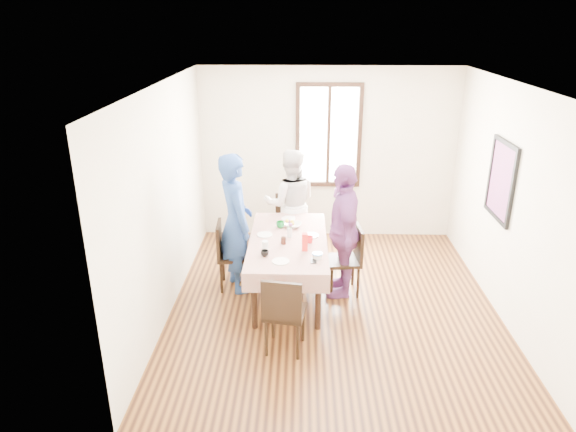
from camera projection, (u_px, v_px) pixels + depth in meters
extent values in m
plane|color=black|center=(333.00, 304.00, 6.50)|extent=(4.50, 4.50, 0.00)
plane|color=beige|center=(328.00, 154.00, 8.10)|extent=(4.00, 0.00, 4.00)
plane|color=beige|center=(510.00, 205.00, 5.95)|extent=(0.00, 4.50, 4.50)
cube|color=black|center=(329.00, 136.00, 7.97)|extent=(1.02, 0.06, 1.62)
cube|color=white|center=(328.00, 136.00, 7.98)|extent=(0.90, 0.02, 1.50)
cube|color=red|center=(501.00, 180.00, 6.16)|extent=(0.04, 0.76, 0.96)
cube|color=black|center=(288.00, 267.00, 6.62)|extent=(0.85, 1.74, 0.75)
cube|color=#600C00|center=(288.00, 240.00, 6.48)|extent=(0.97, 1.86, 0.01)
cube|color=black|center=(235.00, 255.00, 6.76)|extent=(0.45, 0.45, 0.91)
cube|color=black|center=(343.00, 260.00, 6.62)|extent=(0.46, 0.46, 0.91)
cube|color=black|center=(290.00, 226.00, 7.71)|extent=(0.46, 0.46, 0.91)
cube|color=black|center=(285.00, 312.00, 5.48)|extent=(0.48, 0.48, 0.91)
imported|color=navy|center=(235.00, 223.00, 6.59)|extent=(0.66, 0.79, 1.83)
imported|color=silver|center=(290.00, 204.00, 7.55)|extent=(0.83, 0.67, 1.63)
imported|color=#783B7B|center=(343.00, 231.00, 6.47)|extent=(0.46, 1.03, 1.74)
imported|color=black|center=(265.00, 253.00, 6.02)|extent=(0.12, 0.12, 0.07)
imported|color=red|center=(310.00, 240.00, 6.38)|extent=(0.13, 0.13, 0.09)
imported|color=#0C7226|center=(280.00, 225.00, 6.83)|extent=(0.11, 0.11, 0.09)
imported|color=white|center=(293.00, 225.00, 6.86)|extent=(0.28, 0.28, 0.05)
cube|color=red|center=(305.00, 242.00, 6.15)|extent=(0.07, 0.07, 0.22)
cylinder|color=white|center=(317.00, 256.00, 5.97)|extent=(0.11, 0.11, 0.05)
cylinder|color=black|center=(283.00, 241.00, 6.34)|extent=(0.06, 0.06, 0.09)
cylinder|color=silver|center=(265.00, 245.00, 6.19)|extent=(0.08, 0.08, 0.11)
cube|color=black|center=(313.00, 261.00, 5.91)|extent=(0.07, 0.14, 0.01)
cylinder|color=silver|center=(290.00, 233.00, 6.53)|extent=(0.06, 0.06, 0.12)
cylinder|color=white|center=(265.00, 235.00, 6.61)|extent=(0.20, 0.20, 0.01)
cylinder|color=white|center=(311.00, 235.00, 6.59)|extent=(0.20, 0.20, 0.01)
cylinder|color=white|center=(288.00, 219.00, 7.13)|extent=(0.20, 0.20, 0.01)
cylinder|color=white|center=(281.00, 261.00, 5.90)|extent=(0.20, 0.20, 0.01)
cylinder|color=blue|center=(317.00, 254.00, 5.96)|extent=(0.12, 0.12, 0.01)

